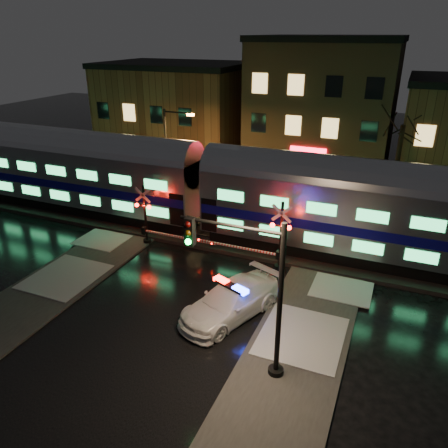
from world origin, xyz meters
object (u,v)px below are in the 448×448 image
at_px(traffic_light, 253,295).
at_px(streetlight, 169,152).
at_px(police_car, 231,301).
at_px(crossing_signal_left, 150,222).
at_px(crossing_signal_right, 274,243).

height_order(traffic_light, streetlight, streetlight).
xyz_separation_m(police_car, crossing_signal_left, (-7.34, 4.94, 0.79)).
bearing_deg(police_car, traffic_light, -33.65).
bearing_deg(police_car, crossing_signal_right, 105.20).
bearing_deg(crossing_signal_left, streetlight, 108.66).
bearing_deg(crossing_signal_right, streetlight, 146.59).
xyz_separation_m(traffic_light, streetlight, (-11.67, 14.62, 0.73)).
relative_size(crossing_signal_left, streetlight, 0.75).
relative_size(crossing_signal_right, traffic_light, 0.89).
xyz_separation_m(crossing_signal_left, streetlight, (-2.26, 6.70, 2.58)).
height_order(police_car, crossing_signal_right, crossing_signal_right).
bearing_deg(streetlight, police_car, -50.48).
bearing_deg(crossing_signal_right, crossing_signal_left, -179.96).
bearing_deg(traffic_light, police_car, 129.42).
distance_m(police_car, crossing_signal_left, 8.88).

